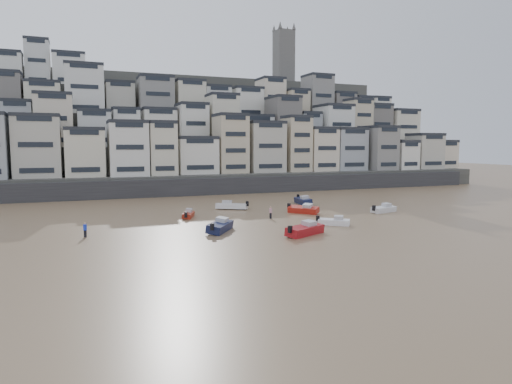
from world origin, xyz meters
name	(u,v)px	position (x,y,z in m)	size (l,w,h in m)	color
ground	(292,293)	(0.00, 0.00, 0.00)	(400.00, 400.00, 0.00)	#8E6C4C
harbor_wall	(199,187)	(10.00, 65.00, 1.75)	(140.00, 3.00, 3.50)	#38383A
hillside	(180,136)	(14.73, 104.84, 13.01)	(141.04, 66.00, 50.00)	#4C4C47
boat_e	(303,209)	(18.36, 33.68, 0.71)	(5.21, 1.70, 1.42)	#A81E14
boat_d	(384,208)	(30.47, 29.96, 0.69)	(5.05, 1.65, 1.38)	silver
boat_a	(305,228)	(10.65, 18.45, 0.82)	(6.02, 1.97, 1.64)	maroon
boat_b	(334,221)	(17.24, 22.90, 0.61)	(4.45, 1.46, 1.21)	white
boat_i	(303,200)	(23.51, 43.73, 0.78)	(5.75, 1.88, 1.57)	#12193A
boat_c	(220,225)	(2.05, 24.09, 0.82)	(5.99, 1.96, 1.63)	#12193A
boat_f	(188,214)	(0.94, 36.04, 0.57)	(4.20, 1.37, 1.15)	maroon
boat_h	(232,205)	(9.49, 41.94, 0.75)	(5.53, 1.81, 1.51)	silver
person_blue	(85,230)	(-13.23, 26.43, 0.87)	(0.44, 0.44, 1.74)	#1B35CE
person_pink	(271,212)	(11.72, 31.01, 0.87)	(0.44, 0.44, 1.74)	#C58B9A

